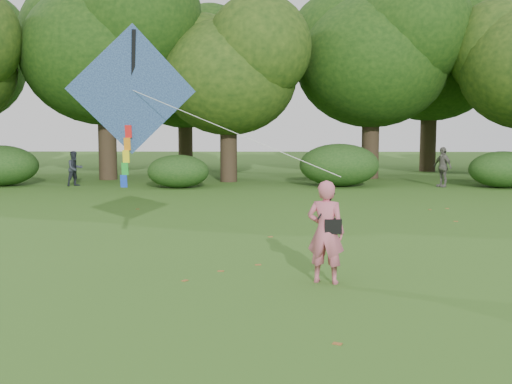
{
  "coord_description": "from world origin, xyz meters",
  "views": [
    {
      "loc": [
        -0.16,
        -10.3,
        2.87
      ],
      "look_at": [
        -0.38,
        2.0,
        1.5
      ],
      "focal_mm": 45.0,
      "sensor_mm": 36.0,
      "label": 1
    }
  ],
  "objects_px": {
    "bystander_left": "(75,169)",
    "flying_kite": "(132,92)",
    "man_kite_flyer": "(326,232)",
    "bystander_right": "(443,167)"
  },
  "relations": [
    {
      "from": "man_kite_flyer",
      "to": "flying_kite",
      "type": "height_order",
      "value": "flying_kite"
    },
    {
      "from": "bystander_left",
      "to": "man_kite_flyer",
      "type": "bearing_deg",
      "value": -106.22
    },
    {
      "from": "bystander_left",
      "to": "flying_kite",
      "type": "distance_m",
      "value": 16.07
    },
    {
      "from": "flying_kite",
      "to": "bystander_left",
      "type": "bearing_deg",
      "value": 111.17
    },
    {
      "from": "bystander_right",
      "to": "flying_kite",
      "type": "relative_size",
      "value": 0.33
    },
    {
      "from": "bystander_left",
      "to": "flying_kite",
      "type": "bearing_deg",
      "value": -114.53
    },
    {
      "from": "man_kite_flyer",
      "to": "bystander_left",
      "type": "xyz_separation_m",
      "value": [
        -9.54,
        16.88,
        -0.15
      ]
    },
    {
      "from": "man_kite_flyer",
      "to": "flying_kite",
      "type": "distance_m",
      "value": 5.05
    },
    {
      "from": "bystander_left",
      "to": "bystander_right",
      "type": "bearing_deg",
      "value": -46.12
    },
    {
      "from": "man_kite_flyer",
      "to": "flying_kite",
      "type": "relative_size",
      "value": 0.34
    }
  ]
}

